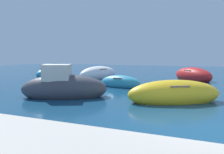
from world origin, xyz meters
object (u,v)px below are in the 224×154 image
Objects in this scene: moored_boat_1 at (193,76)px; moored_boat_2 at (99,74)px; moored_boat_9 at (49,73)px; moored_boat_4 at (174,94)px; moored_boat_8 at (64,87)px; moored_boat_3 at (120,83)px.

moored_boat_1 is 0.84× the size of moored_boat_2.
moored_boat_2 is (-8.61, -1.58, 0.00)m from moored_boat_1.
moored_boat_1 is 8.75m from moored_boat_2.
moored_boat_9 is (-5.31, -0.77, -0.02)m from moored_boat_2.
moored_boat_8 reaches higher than moored_boat_4.
moored_boat_9 is at bearing -57.23° from moored_boat_4.
moored_boat_8 reaches higher than moored_boat_3.
moored_boat_1 is at bearing -123.62° from moored_boat_4.
moored_boat_3 is at bearing -70.13° from moored_boat_4.
moored_boat_1 is 1.17× the size of moored_boat_9.
moored_boat_2 is at bearing -122.61° from moored_boat_1.
moored_boat_8 is at bearing -75.09° from moored_boat_1.
moored_boat_4 is (3.90, -3.54, 0.08)m from moored_boat_3.
moored_boat_4 is 1.35× the size of moored_boat_9.
moored_boat_9 is (-12.96, 7.28, 0.02)m from moored_boat_4.
moored_boat_4 reaches higher than moored_boat_3.
moored_boat_1 is 9.68m from moored_boat_4.
moored_boat_1 is 0.87× the size of moored_boat_4.
moored_boat_3 is 9.81m from moored_boat_9.
moored_boat_2 is at bearing 78.53° from moored_boat_8.
moored_boat_8 is 1.38× the size of moored_boat_9.
moored_boat_8 is at bearing -19.17° from moored_boat_4.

